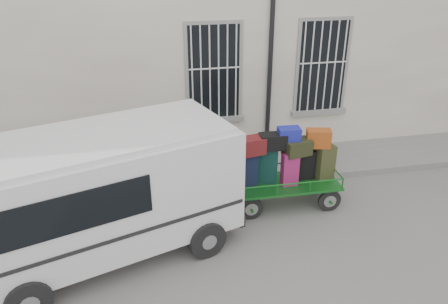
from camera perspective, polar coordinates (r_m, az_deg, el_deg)
ground at (r=8.76m, az=5.01°, el=-9.11°), size 80.00×80.00×0.00m
building at (r=12.73m, az=-1.65°, el=16.61°), size 24.00×5.15×6.00m
sidewalk at (r=10.55m, az=1.70°, el=-2.13°), size 24.00×1.70×0.15m
luggage_cart at (r=8.88m, az=8.00°, el=-1.67°), size 2.51×1.01×1.74m
van at (r=7.53m, az=-15.62°, el=-4.69°), size 4.83×3.17×2.27m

